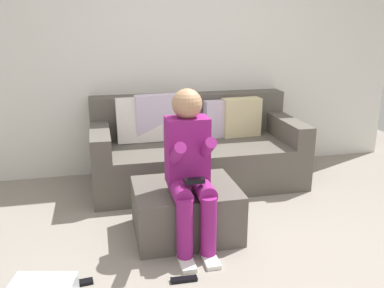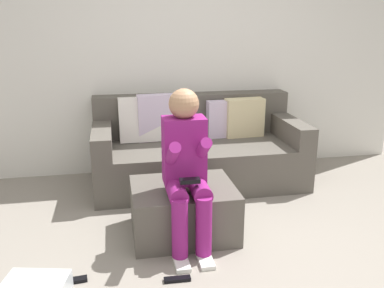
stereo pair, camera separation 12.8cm
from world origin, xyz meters
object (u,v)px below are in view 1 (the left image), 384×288
Objects in this scene: couch_sectional at (195,149)px; remote_under_side_table at (50,286)px; remote_near_ottoman at (184,279)px; remote_by_storage_bin at (81,283)px; ottoman at (186,210)px; person_seated at (190,165)px.

couch_sectional is 11.59× the size of remote_under_side_table.
remote_near_ottoman and remote_by_storage_bin have the same top height.
remote_under_side_table is at bearing 170.69° from remote_by_storage_bin.
remote_near_ottoman is at bearing -105.53° from couch_sectional.
remote_near_ottoman is at bearing -103.23° from ottoman.
ottoman is 0.66m from remote_near_ottoman.
person_seated is at bearing -104.86° from couch_sectional.
remote_near_ottoman is (-0.47, -1.70, -0.33)m from couch_sectional.
person_seated is at bearing -91.71° from ottoman.
couch_sectional is 1.97m from remote_by_storage_bin.
person_seated is (-0.33, -1.26, 0.29)m from couch_sectional.
remote_by_storage_bin is (-0.79, -0.34, -0.62)m from person_seated.
remote_under_side_table is (-0.98, -0.49, -0.19)m from ottoman.
ottoman is at bearing 17.19° from remote_under_side_table.
ottoman is at bearing 88.29° from person_seated.
person_seated reaches higher than remote_by_storage_bin.
ottoman is 4.39× the size of remote_under_side_table.
remote_near_ottoman is at bearing -15.36° from remote_by_storage_bin.
remote_under_side_table is (-0.19, 0.01, 0.00)m from remote_by_storage_bin.
couch_sectional reaches higher than remote_by_storage_bin.
person_seated is at bearing 73.99° from remote_near_ottoman.
person_seated reaches higher than ottoman.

